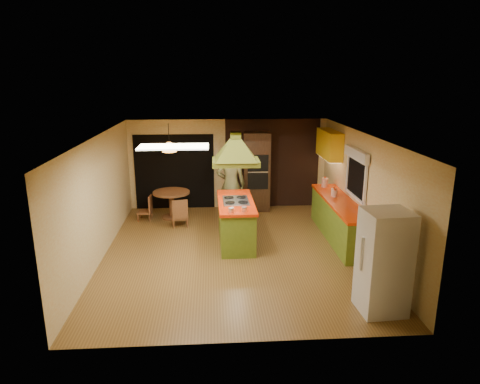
{
  "coord_description": "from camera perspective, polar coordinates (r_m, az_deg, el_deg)",
  "views": [
    {
      "loc": [
        -0.44,
        -8.53,
        3.68
      ],
      "look_at": [
        0.16,
        0.64,
        1.15
      ],
      "focal_mm": 32.0,
      "sensor_mm": 36.0,
      "label": 1
    }
  ],
  "objects": [
    {
      "name": "canister_large",
      "position": [
        11.05,
        11.23,
        1.25
      ],
      "size": [
        0.2,
        0.2,
        0.23
      ],
      "primitive_type": "cylinder",
      "rotation": [
        0.0,
        0.0,
        -0.39
      ],
      "color": "beige",
      "rests_on": "right_counter"
    },
    {
      "name": "ground",
      "position": [
        9.3,
        -0.76,
        -7.91
      ],
      "size": [
        6.5,
        6.5,
        0.0
      ],
      "primitive_type": "plane",
      "color": "brown",
      "rests_on": "ground"
    },
    {
      "name": "right_counter",
      "position": [
        10.11,
        13.08,
        -3.59
      ],
      "size": [
        0.62,
        3.05,
        0.92
      ],
      "color": "olive",
      "rests_on": "ground"
    },
    {
      "name": "room_walls",
      "position": [
        8.88,
        -0.78,
        -0.49
      ],
      "size": [
        5.5,
        6.5,
        6.5
      ],
      "color": "beige",
      "rests_on": "ground"
    },
    {
      "name": "chair_near",
      "position": [
        10.78,
        -8.05,
        -2.67
      ],
      "size": [
        0.46,
        0.46,
        0.73
      ],
      "primitive_type": null,
      "rotation": [
        0.0,
        0.0,
        3.29
      ],
      "color": "brown",
      "rests_on": "ground"
    },
    {
      "name": "wall_oven",
      "position": [
        11.83,
        2.26,
        2.74
      ],
      "size": [
        0.75,
        0.64,
        2.18
      ],
      "rotation": [
        0.0,
        0.0,
        -0.06
      ],
      "color": "#432815",
      "rests_on": "ground"
    },
    {
      "name": "canister_small",
      "position": [
        10.21,
        12.52,
        -0.22
      ],
      "size": [
        0.15,
        0.15,
        0.16
      ],
      "primitive_type": "cylinder",
      "rotation": [
        0.0,
        0.0,
        -0.3
      ],
      "color": "beige",
      "rests_on": "right_counter"
    },
    {
      "name": "nook_opening",
      "position": [
        12.1,
        -8.72,
        2.66
      ],
      "size": [
        2.2,
        0.03,
        2.1
      ],
      "primitive_type": "cube",
      "color": "black",
      "rests_on": "ground"
    },
    {
      "name": "window_right",
      "position": [
        9.66,
        15.29,
        3.44
      ],
      "size": [
        0.12,
        1.35,
        1.06
      ],
      "color": "black",
      "rests_on": "room_walls"
    },
    {
      "name": "kitchen_island",
      "position": [
        9.63,
        -0.56,
        -3.94
      ],
      "size": [
        0.81,
        1.96,
        0.99
      ],
      "rotation": [
        0.0,
        0.0,
        0.01
      ],
      "color": "olive",
      "rests_on": "ground"
    },
    {
      "name": "pendant_lamp",
      "position": [
        11.07,
        -9.41,
        5.94
      ],
      "size": [
        0.39,
        0.39,
        0.24
      ],
      "primitive_type": "cone",
      "rotation": [
        0.0,
        0.0,
        -0.04
      ],
      "color": "#FF9E3F",
      "rests_on": "ceiling_plane"
    },
    {
      "name": "brick_panel",
      "position": [
        12.13,
        4.32,
        3.79
      ],
      "size": [
        2.64,
        0.03,
        2.5
      ],
      "primitive_type": "cube",
      "color": "#381E14",
      "rests_on": "ground"
    },
    {
      "name": "range_hood",
      "position": [
        9.2,
        -0.58,
        6.45
      ],
      "size": [
        1.02,
        0.73,
        0.79
      ],
      "rotation": [
        0.0,
        0.0,
        -0.01
      ],
      "color": "#5D6519",
      "rests_on": "ceiling_plane"
    },
    {
      "name": "man",
      "position": [
        10.75,
        -1.23,
        0.95
      ],
      "size": [
        0.74,
        0.49,
        2.0
      ],
      "primitive_type": "imported",
      "rotation": [
        0.0,
        0.0,
        3.12
      ],
      "color": "#4F4E29",
      "rests_on": "ground"
    },
    {
      "name": "dining_table",
      "position": [
        11.38,
        -9.11,
        -0.99
      ],
      "size": [
        0.97,
        0.97,
        0.73
      ],
      "rotation": [
        0.0,
        0.0,
        -0.19
      ],
      "color": "brown",
      "rests_on": "ground"
    },
    {
      "name": "canister_medium",
      "position": [
        10.28,
        12.41,
        -0.03
      ],
      "size": [
        0.14,
        0.14,
        0.18
      ],
      "primitive_type": "cylinder",
      "rotation": [
        0.0,
        0.0,
        -0.08
      ],
      "color": "#FFE7CD",
      "rests_on": "right_counter"
    },
    {
      "name": "upper_cabinets",
      "position": [
        11.28,
        11.82,
        6.25
      ],
      "size": [
        0.34,
        1.4,
        0.7
      ],
      "primitive_type": "cube",
      "color": "yellow",
      "rests_on": "room_walls"
    },
    {
      "name": "refrigerator",
      "position": [
        7.16,
        18.62,
        -8.84
      ],
      "size": [
        0.73,
        0.7,
        1.68
      ],
      "primitive_type": "cube",
      "rotation": [
        0.0,
        0.0,
        0.07
      ],
      "color": "silver",
      "rests_on": "ground"
    },
    {
      "name": "fluor_panel",
      "position": [
        7.46,
        -8.84,
        5.98
      ],
      "size": [
        1.2,
        0.6,
        0.03
      ],
      "primitive_type": "cube",
      "color": "white",
      "rests_on": "ceiling_plane"
    },
    {
      "name": "ceiling_plane",
      "position": [
        8.62,
        -0.81,
        7.53
      ],
      "size": [
        6.5,
        6.5,
        0.0
      ],
      "primitive_type": "plane",
      "rotation": [
        3.14,
        0.0,
        0.0
      ],
      "color": "silver",
      "rests_on": "room_walls"
    },
    {
      "name": "chair_left",
      "position": [
        11.43,
        -12.61,
        -2.07
      ],
      "size": [
        0.38,
        0.38,
        0.65
      ],
      "primitive_type": null,
      "rotation": [
        0.0,
        0.0,
        -1.63
      ],
      "color": "brown",
      "rests_on": "ground"
    }
  ]
}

